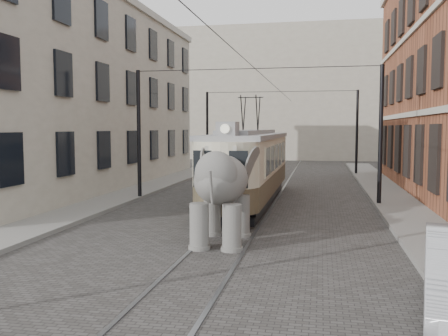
# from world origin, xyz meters

# --- Properties ---
(ground) EXTENTS (120.00, 120.00, 0.00)m
(ground) POSITION_xyz_m (0.00, 0.00, 0.00)
(ground) COLOR #43403E
(tram_rails) EXTENTS (1.54, 80.00, 0.02)m
(tram_rails) POSITION_xyz_m (0.00, 0.00, 0.01)
(tram_rails) COLOR slate
(tram_rails) RESTS_ON ground
(sidewalk_right) EXTENTS (2.00, 60.00, 0.15)m
(sidewalk_right) POSITION_xyz_m (6.00, 0.00, 0.07)
(sidewalk_right) COLOR slate
(sidewalk_right) RESTS_ON ground
(sidewalk_left) EXTENTS (2.00, 60.00, 0.15)m
(sidewalk_left) POSITION_xyz_m (-6.50, 0.00, 0.07)
(sidewalk_left) COLOR slate
(sidewalk_left) RESTS_ON ground
(stucco_building) EXTENTS (7.00, 24.00, 10.00)m
(stucco_building) POSITION_xyz_m (-11.00, 10.00, 5.00)
(stucco_building) COLOR #9D9482
(stucco_building) RESTS_ON ground
(distant_block) EXTENTS (28.00, 10.00, 14.00)m
(distant_block) POSITION_xyz_m (0.00, 40.00, 7.00)
(distant_block) COLOR #9D9482
(distant_block) RESTS_ON ground
(catenary) EXTENTS (11.00, 30.20, 6.00)m
(catenary) POSITION_xyz_m (-0.20, 5.00, 3.00)
(catenary) COLOR black
(catenary) RESTS_ON ground
(tram) EXTENTS (2.52, 11.96, 4.74)m
(tram) POSITION_xyz_m (-0.37, 6.08, 2.37)
(tram) COLOR beige
(tram) RESTS_ON ground
(elephant) EXTENTS (2.65, 4.70, 2.85)m
(elephant) POSITION_xyz_m (-0.09, -1.79, 1.43)
(elephant) COLOR #5F5D58
(elephant) RESTS_ON ground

